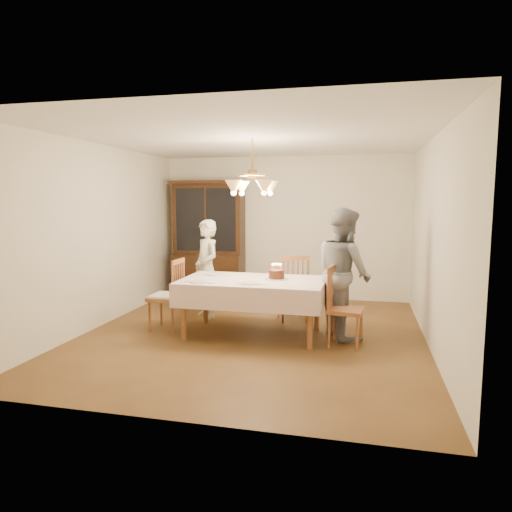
% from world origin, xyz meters
% --- Properties ---
extents(ground, '(5.00, 5.00, 0.00)m').
position_xyz_m(ground, '(0.00, 0.00, 0.00)').
color(ground, '#543518').
rests_on(ground, ground).
extents(room_shell, '(5.00, 5.00, 5.00)m').
position_xyz_m(room_shell, '(0.00, 0.00, 1.58)').
color(room_shell, white).
rests_on(room_shell, ground).
extents(dining_table, '(1.90, 1.10, 0.76)m').
position_xyz_m(dining_table, '(0.00, 0.00, 0.68)').
color(dining_table, brown).
rests_on(dining_table, ground).
extents(china_hutch, '(1.38, 0.54, 2.16)m').
position_xyz_m(china_hutch, '(-1.39, 2.25, 1.04)').
color(china_hutch, black).
rests_on(china_hutch, ground).
extents(chair_far_side, '(0.56, 0.55, 1.00)m').
position_xyz_m(chair_far_side, '(0.41, 0.88, 0.44)').
color(chair_far_side, brown).
rests_on(chair_far_side, ground).
extents(chair_left_end, '(0.43, 0.45, 1.00)m').
position_xyz_m(chair_left_end, '(-1.24, -0.01, 0.45)').
color(chair_left_end, brown).
rests_on(chair_left_end, ground).
extents(chair_right_end, '(0.47, 0.49, 1.00)m').
position_xyz_m(chair_right_end, '(1.22, -0.16, 0.44)').
color(chair_right_end, brown).
rests_on(chair_right_end, ground).
extents(elderly_woman, '(0.65, 0.65, 1.51)m').
position_xyz_m(elderly_woman, '(-0.92, 0.77, 0.76)').
color(elderly_woman, beige).
rests_on(elderly_woman, ground).
extents(adult_in_grey, '(0.98, 1.05, 1.71)m').
position_xyz_m(adult_in_grey, '(1.18, 0.24, 0.86)').
color(adult_in_grey, slate).
rests_on(adult_in_grey, ground).
extents(birthday_cake, '(0.30, 0.30, 0.21)m').
position_xyz_m(birthday_cake, '(0.31, 0.09, 0.82)').
color(birthday_cake, white).
rests_on(birthday_cake, dining_table).
extents(place_setting_near_left, '(0.39, 0.24, 0.02)m').
position_xyz_m(place_setting_near_left, '(-0.61, -0.35, 0.77)').
color(place_setting_near_left, white).
rests_on(place_setting_near_left, dining_table).
extents(place_setting_near_right, '(0.39, 0.24, 0.02)m').
position_xyz_m(place_setting_near_right, '(0.06, -0.31, 0.77)').
color(place_setting_near_right, white).
rests_on(place_setting_near_right, dining_table).
extents(place_setting_far_left, '(0.41, 0.26, 0.02)m').
position_xyz_m(place_setting_far_left, '(-0.59, 0.25, 0.77)').
color(place_setting_far_left, white).
rests_on(place_setting_far_left, dining_table).
extents(chandelier, '(0.62, 0.62, 0.73)m').
position_xyz_m(chandelier, '(-0.00, -0.00, 1.98)').
color(chandelier, '#BF8C3F').
rests_on(chandelier, ground).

